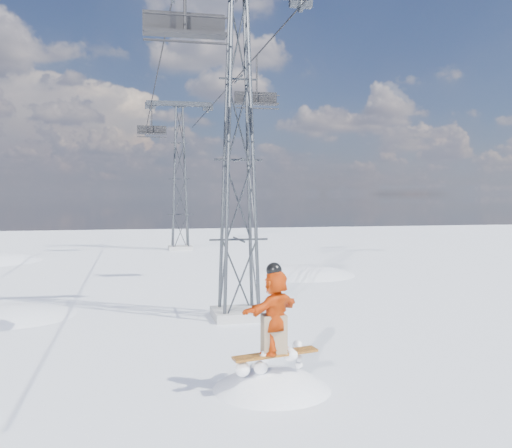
# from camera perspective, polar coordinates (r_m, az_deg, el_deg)

# --- Properties ---
(ground) EXTENTS (120.00, 120.00, 0.00)m
(ground) POSITION_cam_1_polar(r_m,az_deg,el_deg) (12.46, 1.50, -17.28)
(ground) COLOR white
(ground) RESTS_ON ground
(snow_terrain) EXTENTS (39.00, 37.00, 22.00)m
(snow_terrain) POSITION_cam_1_polar(r_m,az_deg,el_deg) (35.49, -15.39, -20.18)
(snow_terrain) COLOR white
(snow_terrain) RESTS_ON ground
(lift_tower_near) EXTENTS (5.20, 1.80, 11.43)m
(lift_tower_near) POSITION_cam_1_polar(r_m,az_deg,el_deg) (19.71, -1.75, 6.34)
(lift_tower_near) COLOR #999999
(lift_tower_near) RESTS_ON ground
(lift_tower_far) EXTENTS (5.20, 1.80, 11.43)m
(lift_tower_far) POSITION_cam_1_polar(r_m,az_deg,el_deg) (44.51, -7.63, 4.45)
(lift_tower_far) COLOR #999999
(lift_tower_far) RESTS_ON ground
(haul_cables) EXTENTS (4.46, 51.00, 0.06)m
(haul_cables) POSITION_cam_1_polar(r_m,az_deg,el_deg) (31.74, -5.67, 14.86)
(haul_cables) COLOR black
(haul_cables) RESTS_ON ground
(lift_chair_near) EXTENTS (2.16, 0.62, 2.68)m
(lift_chair_near) POSITION_cam_1_polar(r_m,az_deg,el_deg) (15.80, -7.13, 19.09)
(lift_chair_near) COLOR black
(lift_chair_near) RESTS_ON ground
(lift_chair_mid) EXTENTS (2.05, 0.59, 2.55)m
(lift_chair_mid) POSITION_cam_1_polar(r_m,az_deg,el_deg) (27.58, 0.04, 12.38)
(lift_chair_mid) COLOR black
(lift_chair_mid) RESTS_ON ground
(lift_chair_far) EXTENTS (2.05, 0.59, 2.54)m
(lift_chair_far) POSITION_cam_1_polar(r_m,az_deg,el_deg) (41.52, -10.38, 9.17)
(lift_chair_far) COLOR black
(lift_chair_far) RESTS_ON ground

